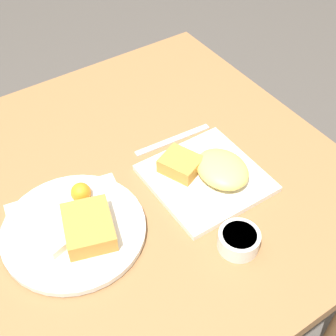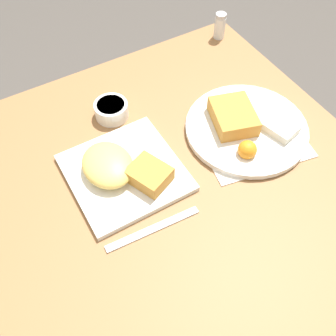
{
  "view_description": "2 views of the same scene",
  "coord_description": "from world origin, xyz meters",
  "px_view_note": "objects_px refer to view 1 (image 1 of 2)",
  "views": [
    {
      "loc": [
        -0.64,
        0.37,
        1.5
      ],
      "look_at": [
        -0.04,
        -0.03,
        0.74
      ],
      "focal_mm": 50.0,
      "sensor_mm": 36.0,
      "label": 1
    },
    {
      "loc": [
        0.4,
        -0.27,
        1.43
      ],
      "look_at": [
        -0.04,
        -0.02,
        0.74
      ],
      "focal_mm": 42.0,
      "sensor_mm": 36.0,
      "label": 2
    }
  ],
  "objects_px": {
    "plate_oval_far": "(75,227)",
    "butter_knife": "(173,140)",
    "sauce_ramekin": "(239,240)",
    "plate_square_near": "(209,173)"
  },
  "relations": [
    {
      "from": "sauce_ramekin",
      "to": "butter_knife",
      "type": "xyz_separation_m",
      "value": [
        0.33,
        -0.07,
        -0.02
      ]
    },
    {
      "from": "plate_oval_far",
      "to": "butter_knife",
      "type": "relative_size",
      "value": 1.43
    },
    {
      "from": "sauce_ramekin",
      "to": "butter_knife",
      "type": "height_order",
      "value": "sauce_ramekin"
    },
    {
      "from": "plate_square_near",
      "to": "butter_knife",
      "type": "height_order",
      "value": "plate_square_near"
    },
    {
      "from": "plate_square_near",
      "to": "butter_knife",
      "type": "xyz_separation_m",
      "value": [
        0.15,
        -0.01,
        -0.02
      ]
    },
    {
      "from": "plate_square_near",
      "to": "sauce_ramekin",
      "type": "height_order",
      "value": "plate_square_near"
    },
    {
      "from": "plate_square_near",
      "to": "sauce_ramekin",
      "type": "bearing_deg",
      "value": 161.33
    },
    {
      "from": "sauce_ramekin",
      "to": "plate_oval_far",
      "type": "bearing_deg",
      "value": 50.66
    },
    {
      "from": "plate_square_near",
      "to": "sauce_ramekin",
      "type": "distance_m",
      "value": 0.19
    },
    {
      "from": "plate_oval_far",
      "to": "sauce_ramekin",
      "type": "height_order",
      "value": "plate_oval_far"
    }
  ]
}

